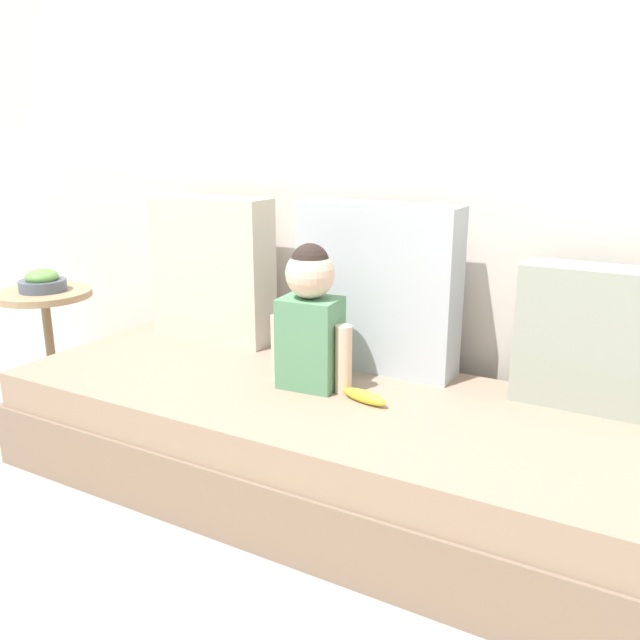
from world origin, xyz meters
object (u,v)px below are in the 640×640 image
at_px(throw_pillow_right, 597,339).
at_px(toddler, 310,317).
at_px(throw_pillow_center, 377,288).
at_px(fruit_bowl, 42,282).
at_px(couch, 335,446).
at_px(banana, 365,397).
at_px(throw_pillow_left, 213,269).
at_px(side_table, 46,316).

xyz_separation_m(throw_pillow_right, toddler, (-0.86, -0.28, 0.02)).
relative_size(throw_pillow_center, fruit_bowl, 2.94).
height_order(couch, toddler, toddler).
bearing_deg(couch, banana, -2.98).
bearing_deg(toddler, fruit_bowl, 176.91).
xyz_separation_m(couch, toddler, (-0.12, 0.04, 0.43)).
xyz_separation_m(throw_pillow_left, throw_pillow_right, (1.48, 0.00, -0.07)).
height_order(throw_pillow_right, fruit_bowl, throw_pillow_right).
height_order(throw_pillow_right, toddler, toddler).
relative_size(couch, toddler, 4.88).
bearing_deg(couch, toddler, 161.93).
height_order(throw_pillow_right, side_table, throw_pillow_right).
bearing_deg(fruit_bowl, throw_pillow_center, 7.43).
bearing_deg(throw_pillow_left, throw_pillow_right, 0.00).
xyz_separation_m(throw_pillow_center, side_table, (-1.54, -0.20, -0.26)).
relative_size(banana, side_table, 0.33).
distance_m(throw_pillow_center, throw_pillow_right, 0.74).
height_order(toddler, side_table, toddler).
bearing_deg(throw_pillow_right, banana, -153.02).
bearing_deg(banana, throw_pillow_center, 108.55).
distance_m(side_table, fruit_bowl, 0.16).
bearing_deg(throw_pillow_left, couch, -23.14).
bearing_deg(side_table, couch, -4.26).
bearing_deg(toddler, throw_pillow_left, 155.96).
bearing_deg(side_table, throw_pillow_left, 14.07).
distance_m(couch, fruit_bowl, 1.59).
xyz_separation_m(throw_pillow_center, toddler, (-0.12, -0.28, -0.06)).
relative_size(throw_pillow_center, side_table, 1.16).
relative_size(side_table, fruit_bowl, 2.52).
distance_m(throw_pillow_right, fruit_bowl, 2.29).
bearing_deg(throw_pillow_left, toddler, -24.04).
xyz_separation_m(toddler, side_table, (-1.43, 0.08, -0.21)).
bearing_deg(toddler, couch, -18.07).
xyz_separation_m(couch, banana, (0.11, -0.01, 0.20)).
xyz_separation_m(couch, side_table, (-1.54, 0.12, 0.22)).
height_order(throw_pillow_center, banana, throw_pillow_center).
distance_m(throw_pillow_right, banana, 0.74).
bearing_deg(toddler, throw_pillow_center, 67.27).
bearing_deg(couch, side_table, 175.74).
relative_size(throw_pillow_left, side_table, 1.14).
distance_m(banana, side_table, 1.66).
bearing_deg(side_table, throw_pillow_right, 5.04).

